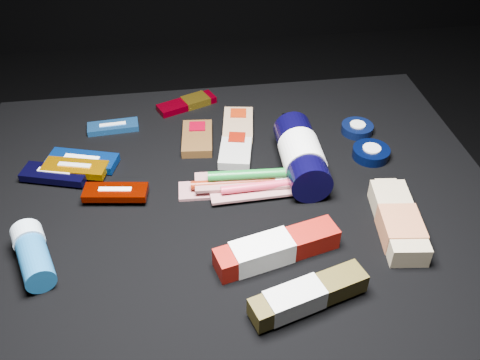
{
  "coord_description": "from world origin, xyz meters",
  "views": [
    {
      "loc": [
        -0.09,
        -0.74,
        1.05
      ],
      "look_at": [
        0.01,
        0.01,
        0.42
      ],
      "focal_mm": 40.0,
      "sensor_mm": 36.0,
      "label": 1
    }
  ],
  "objects": [
    {
      "name": "cloth_table",
      "position": [
        0.0,
        0.0,
        0.2
      ],
      "size": [
        0.98,
        0.78,
        0.4
      ],
      "primitive_type": "cube",
      "color": "black",
      "rests_on": "ground"
    },
    {
      "name": "toothpaste_carton_green",
      "position": [
        0.07,
        -0.27,
        0.42
      ],
      "size": [
        0.19,
        0.09,
        0.04
      ],
      "rotation": [
        0.0,
        0.0,
        0.29
      ],
      "color": "#3F3512",
      "rests_on": "cloth_table"
    },
    {
      "name": "toothpaste_carton_red",
      "position": [
        0.04,
        -0.17,
        0.42
      ],
      "size": [
        0.21,
        0.09,
        0.04
      ],
      "rotation": [
        0.0,
        0.0,
        0.25
      ],
      "color": "maroon",
      "rests_on": "cloth_table"
    },
    {
      "name": "luna_bar_2",
      "position": [
        -0.33,
        0.09,
        0.41
      ],
      "size": [
        0.13,
        0.08,
        0.02
      ],
      "rotation": [
        0.0,
        0.0,
        -0.3
      ],
      "color": "black",
      "rests_on": "cloth_table"
    },
    {
      "name": "bodywash_bottle",
      "position": [
        0.26,
        -0.14,
        0.42
      ],
      "size": [
        0.08,
        0.19,
        0.04
      ],
      "rotation": [
        0.0,
        0.0,
        -0.12
      ],
      "color": "tan",
      "rests_on": "cloth_table"
    },
    {
      "name": "ground",
      "position": [
        0.0,
        0.0,
        0.0
      ],
      "size": [
        3.0,
        3.0,
        0.0
      ],
      "primitive_type": "plane",
      "color": "black",
      "rests_on": "ground"
    },
    {
      "name": "luna_bar_3",
      "position": [
        -0.29,
        0.1,
        0.41
      ],
      "size": [
        0.13,
        0.08,
        0.02
      ],
      "rotation": [
        0.0,
        0.0,
        -0.26
      ],
      "color": "#C27500",
      "rests_on": "cloth_table"
    },
    {
      "name": "deodorant_stick",
      "position": [
        -0.33,
        -0.13,
        0.42
      ],
      "size": [
        0.09,
        0.13,
        0.05
      ],
      "rotation": [
        0.0,
        0.0,
        0.34
      ],
      "color": "#165187",
      "rests_on": "cloth_table"
    },
    {
      "name": "cream_tin_lower",
      "position": [
        0.29,
        0.07,
        0.41
      ],
      "size": [
        0.07,
        0.07,
        0.02
      ],
      "rotation": [
        0.0,
        0.0,
        0.16
      ],
      "color": "black",
      "rests_on": "cloth_table"
    },
    {
      "name": "luna_bar_4",
      "position": [
        -0.21,
        0.01,
        0.42
      ],
      "size": [
        0.12,
        0.06,
        0.02
      ],
      "rotation": [
        0.0,
        0.0,
        -0.14
      ],
      "color": "#740E00",
      "rests_on": "cloth_table"
    },
    {
      "name": "toothbrush_pack_2",
      "position": [
        0.05,
        0.01,
        0.42
      ],
      "size": [
        0.23,
        0.07,
        0.03
      ],
      "rotation": [
        0.0,
        0.0,
        -0.06
      ],
      "color": "#AFA6A3",
      "rests_on": "cloth_table"
    },
    {
      "name": "clif_bar_0",
      "position": [
        -0.05,
        0.17,
        0.41
      ],
      "size": [
        0.07,
        0.12,
        0.02
      ],
      "rotation": [
        0.0,
        0.0,
        -0.09
      ],
      "color": "#4A2E14",
      "rests_on": "cloth_table"
    },
    {
      "name": "power_bar",
      "position": [
        -0.06,
        0.32,
        0.41
      ],
      "size": [
        0.14,
        0.09,
        0.02
      ],
      "rotation": [
        0.0,
        0.0,
        0.39
      ],
      "color": "#6E000F",
      "rests_on": "cloth_table"
    },
    {
      "name": "clif_bar_2",
      "position": [
        0.04,
        0.21,
        0.41
      ],
      "size": [
        0.08,
        0.12,
        0.02
      ],
      "rotation": [
        0.0,
        0.0,
        -0.16
      ],
      "color": "#997755",
      "rests_on": "cloth_table"
    },
    {
      "name": "cream_tin_upper",
      "position": [
        0.29,
        0.16,
        0.41
      ],
      "size": [
        0.07,
        0.07,
        0.02
      ],
      "rotation": [
        0.0,
        0.0,
        0.37
      ],
      "color": "black",
      "rests_on": "cloth_table"
    },
    {
      "name": "toothbrush_pack_1",
      "position": [
        0.05,
        -0.01,
        0.41
      ],
      "size": [
        0.19,
        0.05,
        0.02
      ],
      "rotation": [
        0.0,
        0.0,
        0.04
      ],
      "color": "beige",
      "rests_on": "cloth_table"
    },
    {
      "name": "luna_bar_1",
      "position": [
        -0.28,
        0.12,
        0.41
      ],
      "size": [
        0.14,
        0.09,
        0.02
      ],
      "rotation": [
        0.0,
        0.0,
        -0.3
      ],
      "color": "#093596",
      "rests_on": "cloth_table"
    },
    {
      "name": "toothbrush_pack_0",
      "position": [
        0.01,
        0.01,
        0.41
      ],
      "size": [
        0.22,
        0.06,
        0.02
      ],
      "rotation": [
        0.0,
        0.0,
        -0.05
      ],
      "color": "#A9A19D",
      "rests_on": "cloth_table"
    },
    {
      "name": "clif_bar_1",
      "position": [
        0.02,
        0.12,
        0.41
      ],
      "size": [
        0.08,
        0.12,
        0.02
      ],
      "rotation": [
        0.0,
        0.0,
        -0.21
      ],
      "color": "#A9A8A2",
      "rests_on": "cloth_table"
    },
    {
      "name": "lotion_bottle",
      "position": [
        0.14,
        0.05,
        0.44
      ],
      "size": [
        0.08,
        0.24,
        0.08
      ],
      "rotation": [
        0.0,
        0.0,
        -0.02
      ],
      "color": "black",
      "rests_on": "cloth_table"
    },
    {
      "name": "luna_bar_0",
      "position": [
        -0.23,
        0.24,
        0.41
      ],
      "size": [
        0.11,
        0.05,
        0.01
      ],
      "rotation": [
        0.0,
        0.0,
        0.07
      ],
      "color": "#1F59A3",
      "rests_on": "cloth_table"
    }
  ]
}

